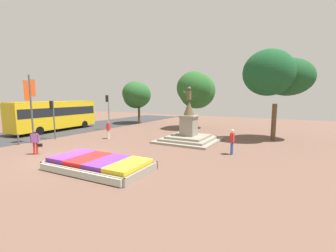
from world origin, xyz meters
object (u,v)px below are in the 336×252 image
object	(u,v)px
flower_planter	(98,164)
pedestrian_crossing_plaza	(232,140)
traffic_light_far_corner	(108,106)
pedestrian_with_handbag	(35,141)
kerb_bollard_mid_b	(18,139)
statue_monument	(189,133)
traffic_light_mid_block	(53,112)
banner_pole	(31,106)
city_bus	(55,114)
pedestrian_near_planter	(108,129)

from	to	relation	value
flower_planter	pedestrian_crossing_plaza	size ratio (longest dim) A/B	3.34
traffic_light_far_corner	pedestrian_with_handbag	bearing A→B (deg)	-70.29
flower_planter	kerb_bollard_mid_b	distance (m)	10.72
statue_monument	traffic_light_mid_block	size ratio (longest dim) A/B	1.39
banner_pole	kerb_bollard_mid_b	xyz separation A→B (m)	(-0.32, -1.07, -2.74)
city_bus	pedestrian_crossing_plaza	bearing A→B (deg)	-2.81
flower_planter	banner_pole	xyz separation A→B (m)	(-10.31, 2.44, 2.94)
city_bus	traffic_light_mid_block	bearing A→B (deg)	-35.76
traffic_light_far_corner	banner_pole	world-z (taller)	banner_pole
kerb_bollard_mid_b	city_bus	bearing A→B (deg)	124.95
pedestrian_with_handbag	traffic_light_far_corner	bearing A→B (deg)	109.71
statue_monument	banner_pole	size ratio (longest dim) A/B	0.86
flower_planter	statue_monument	xyz separation A→B (m)	(1.13, 9.63, 0.49)
pedestrian_with_handbag	kerb_bollard_mid_b	distance (m)	4.57
banner_pole	flower_planter	bearing A→B (deg)	-13.30
pedestrian_with_handbag	kerb_bollard_mid_b	xyz separation A→B (m)	(-4.40, 1.13, -0.48)
pedestrian_crossing_plaza	flower_planter	bearing A→B (deg)	-129.42
flower_planter	traffic_light_mid_block	size ratio (longest dim) A/B	1.64
statue_monument	pedestrian_near_planter	bearing A→B (deg)	-160.42
pedestrian_crossing_plaza	traffic_light_mid_block	bearing A→B (deg)	-171.49
pedestrian_near_planter	kerb_bollard_mid_b	size ratio (longest dim) A/B	1.82
statue_monument	banner_pole	distance (m)	13.73
traffic_light_far_corner	city_bus	size ratio (longest dim) A/B	0.40
pedestrian_near_planter	flower_planter	bearing A→B (deg)	-49.49
flower_planter	traffic_light_far_corner	world-z (taller)	traffic_light_far_corner
banner_pole	kerb_bollard_mid_b	bearing A→B (deg)	-106.90
flower_planter	pedestrian_crossing_plaza	distance (m)	8.90
pedestrian_crossing_plaza	kerb_bollard_mid_b	distance (m)	17.17
flower_planter	traffic_light_mid_block	world-z (taller)	traffic_light_mid_block
statue_monument	city_bus	size ratio (longest dim) A/B	0.48
city_bus	kerb_bollard_mid_b	world-z (taller)	city_bus
statue_monument	kerb_bollard_mid_b	world-z (taller)	statue_monument
traffic_light_far_corner	kerb_bollard_mid_b	xyz separation A→B (m)	(-0.38, -10.08, -2.41)
flower_planter	statue_monument	distance (m)	9.71
banner_pole	pedestrian_with_handbag	bearing A→B (deg)	-28.35
traffic_light_mid_block	pedestrian_with_handbag	world-z (taller)	traffic_light_mid_block
flower_planter	statue_monument	world-z (taller)	statue_monument
pedestrian_crossing_plaza	banner_pole	bearing A→B (deg)	-164.53
flower_planter	banner_pole	size ratio (longest dim) A/B	1.02
traffic_light_far_corner	pedestrian_crossing_plaza	distance (m)	16.64
flower_planter	kerb_bollard_mid_b	size ratio (longest dim) A/B	6.35
city_bus	pedestrian_crossing_plaza	size ratio (longest dim) A/B	5.90
flower_planter	pedestrian_near_planter	size ratio (longest dim) A/B	3.49
statue_monument	traffic_light_far_corner	world-z (taller)	statue_monument
statue_monument	pedestrian_with_handbag	world-z (taller)	statue_monument
statue_monument	traffic_light_far_corner	bearing A→B (deg)	170.92
statue_monument	pedestrian_with_handbag	size ratio (longest dim) A/B	2.92
pedestrian_crossing_plaza	statue_monument	bearing A→B (deg)	148.30
banner_pole	city_bus	distance (m)	7.40
city_bus	pedestrian_near_planter	world-z (taller)	city_bus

